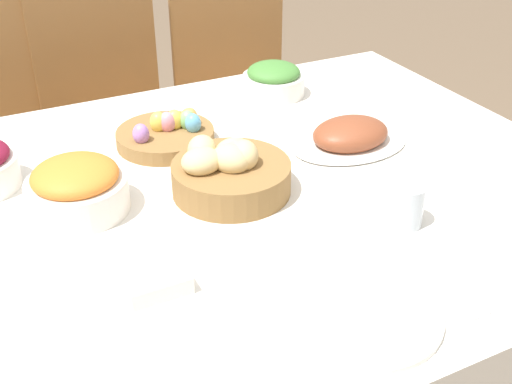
{
  "coord_description": "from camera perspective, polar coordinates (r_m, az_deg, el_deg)",
  "views": [
    {
      "loc": [
        -0.49,
        -1.05,
        1.45
      ],
      "look_at": [
        -0.01,
        -0.09,
        0.8
      ],
      "focal_mm": 45.0,
      "sensor_mm": 36.0,
      "label": 1
    }
  ],
  "objects": [
    {
      "name": "carrot_bowl",
      "position": [
        1.29,
        -15.64,
        0.38
      ],
      "size": [
        0.2,
        0.2,
        0.11
      ],
      "color": "silver",
      "rests_on": "dining_table"
    },
    {
      "name": "fork",
      "position": [
        0.97,
        1.46,
        -13.47
      ],
      "size": [
        0.02,
        0.18,
        0.0
      ],
      "rotation": [
        0.0,
        0.0,
        0.03
      ],
      "color": "silver",
      "rests_on": "dining_table"
    },
    {
      "name": "spoon",
      "position": [
        1.13,
        16.9,
        -7.54
      ],
      "size": [
        0.02,
        0.18,
        0.0
      ],
      "rotation": [
        0.0,
        0.0,
        -0.03
      ],
      "color": "silver",
      "rests_on": "dining_table"
    },
    {
      "name": "bread_basket",
      "position": [
        1.31,
        -2.39,
        1.85
      ],
      "size": [
        0.25,
        0.25,
        0.12
      ],
      "color": "olive",
      "rests_on": "dining_table"
    },
    {
      "name": "chair_far_center",
      "position": [
        2.23,
        -12.48,
        6.07
      ],
      "size": [
        0.44,
        0.44,
        1.0
      ],
      "rotation": [
        0.0,
        0.0,
        0.05
      ],
      "color": "olive",
      "rests_on": "ground"
    },
    {
      "name": "egg_basket",
      "position": [
        1.53,
        -7.85,
        5.17
      ],
      "size": [
        0.23,
        0.23,
        0.08
      ],
      "color": "olive",
      "rests_on": "dining_table"
    },
    {
      "name": "butter_dish",
      "position": [
        1.07,
        -8.76,
        -8.07
      ],
      "size": [
        0.1,
        0.07,
        0.03
      ],
      "color": "silver",
      "rests_on": "dining_table"
    },
    {
      "name": "dining_table",
      "position": [
        1.57,
        -1.17,
        -11.59
      ],
      "size": [
        1.51,
        1.19,
        0.76
      ],
      "color": "white",
      "rests_on": "ground"
    },
    {
      "name": "dinner_plate",
      "position": [
        1.04,
        9.17,
        -10.53
      ],
      "size": [
        0.26,
        0.26,
        0.01
      ],
      "color": "silver",
      "rests_on": "dining_table"
    },
    {
      "name": "chair_far_right",
      "position": [
        2.37,
        -1.55,
        8.32
      ],
      "size": [
        0.46,
        0.46,
        1.0
      ],
      "rotation": [
        0.0,
        0.0,
        -0.11
      ],
      "color": "olive",
      "rests_on": "ground"
    },
    {
      "name": "green_salad_bowl",
      "position": [
        1.78,
        1.56,
        9.93
      ],
      "size": [
        0.17,
        0.17,
        0.09
      ],
      "color": "silver",
      "rests_on": "dining_table"
    },
    {
      "name": "ham_platter",
      "position": [
        1.52,
        8.38,
        4.95
      ],
      "size": [
        0.29,
        0.2,
        0.07
      ],
      "color": "silver",
      "rests_on": "dining_table"
    },
    {
      "name": "knife",
      "position": [
        1.12,
        15.74,
        -8.01
      ],
      "size": [
        0.02,
        0.18,
        0.0
      ],
      "rotation": [
        0.0,
        0.0,
        0.03
      ],
      "color": "silver",
      "rests_on": "dining_table"
    },
    {
      "name": "drinking_cup",
      "position": [
        1.24,
        13.12,
        -1.11
      ],
      "size": [
        0.07,
        0.07,
        0.09
      ],
      "color": "silver",
      "rests_on": "dining_table"
    },
    {
      "name": "chair_far_left",
      "position": [
        2.19,
        -21.74,
        3.97
      ],
      "size": [
        0.42,
        0.42,
        1.0
      ],
      "rotation": [
        0.0,
        0.0,
        -0.01
      ],
      "color": "olive",
      "rests_on": "ground"
    }
  ]
}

